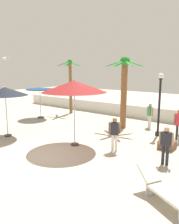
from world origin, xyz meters
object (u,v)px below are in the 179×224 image
Objects in this scene: patio_umbrella_4 at (40,92)px; planter at (167,141)px; palm_tree_0 at (70,80)px; lounge_chair_0 at (163,189)px; guest_0 at (115,131)px; seagull_0 at (5,58)px; guest_2 at (166,142)px; guest_1 at (150,113)px; palm_tree_1 at (124,84)px; guest_3 at (179,122)px; lamp_post_2 at (159,101)px; patio_umbrella_2 at (74,87)px; patio_umbrella_0 at (5,92)px.

patio_umbrella_4 is 2.77× the size of planter.
palm_tree_0 is 2.33× the size of lounge_chair_0.
seagull_0 is at bearing -166.76° from guest_0.
guest_1 is at bearing 120.05° from guest_2.
palm_tree_1 is 2.89× the size of guest_2.
guest_1 is 0.92× the size of guest_3.
planter is at bearing -56.54° from lamp_post_2.
guest_3 is (3.79, 3.78, -1.85)m from patio_umbrella_2.
palm_tree_0 is at bearing 151.90° from guest_2.
patio_umbrella_2 reaches higher than guest_2.
patio_umbrella_4 is at bearing -168.77° from palm_tree_1.
palm_tree_0 reaches higher than lamp_post_2.
seagull_0 is at bearing -130.86° from guest_1.
patio_umbrella_4 reaches higher than lounge_chair_0.
palm_tree_1 is at bearing 87.87° from patio_umbrella_2.
seagull_0 is 9.40m from planter.
guest_0 is 1.73× the size of seagull_0.
palm_tree_0 is 5.25× the size of planter.
patio_umbrella_0 is at bearing -49.85° from seagull_0.
guest_3 is (-0.55, 3.30, 0.12)m from guest_2.
guest_3 reaches higher than guest_2.
lounge_chair_0 is (9.21, -0.87, -2.10)m from patio_umbrella_0.
palm_tree_0 is 7.52m from guest_1.
lamp_post_2 is (2.37, -0.22, -0.86)m from palm_tree_1.
patio_umbrella_4 is at bearing 118.86° from patio_umbrella_0.
lamp_post_2 is at bearing 116.08° from guest_2.
palm_tree_1 is at bearing -14.29° from palm_tree_0.
patio_umbrella_0 is 1.45× the size of lounge_chair_0.
guest_0 is 7.13m from seagull_0.
guest_0 is 1.86× the size of planter.
seagull_0 reaches higher than patio_umbrella_2.
palm_tree_0 is (-5.84, 5.92, -0.08)m from patio_umbrella_2.
guest_3 is at bearing 44.92° from patio_umbrella_2.
guest_2 is (-0.92, 2.56, 0.53)m from lounge_chair_0.
seagull_0 reaches higher than patio_umbrella_0.
palm_tree_0 is (-1.88, 7.12, 0.31)m from patio_umbrella_0.
guest_2 is (10.18, -5.43, -1.88)m from palm_tree_0.
seagull_0 is at bearing -61.89° from patio_umbrella_4.
patio_umbrella_2 is 0.92× the size of lamp_post_2.
palm_tree_0 is 9.71m from guest_0.
palm_tree_1 is 2.33× the size of lounge_chair_0.
lamp_post_2 reaches higher than planter.
palm_tree_1 is at bearing 174.69° from lamp_post_2.
palm_tree_1 is (6.49, 1.29, 0.80)m from patio_umbrella_4.
palm_tree_1 is at bearing 51.15° from seagull_0.
guest_2 is (4.18, -3.90, -1.88)m from palm_tree_1.
guest_2 is 2.01m from planter.
guest_3 is at bearing 61.44° from guest_0.
seagull_0 is at bearing -149.12° from guest_3.
planter is (9.59, -3.59, -2.43)m from palm_tree_0.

